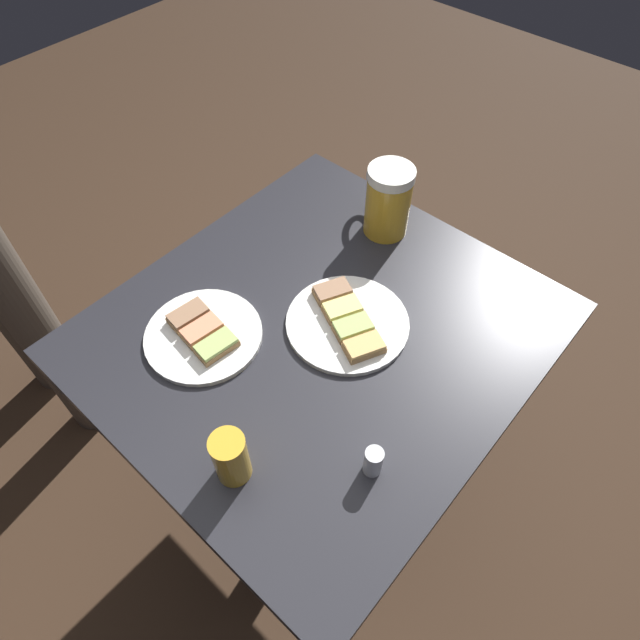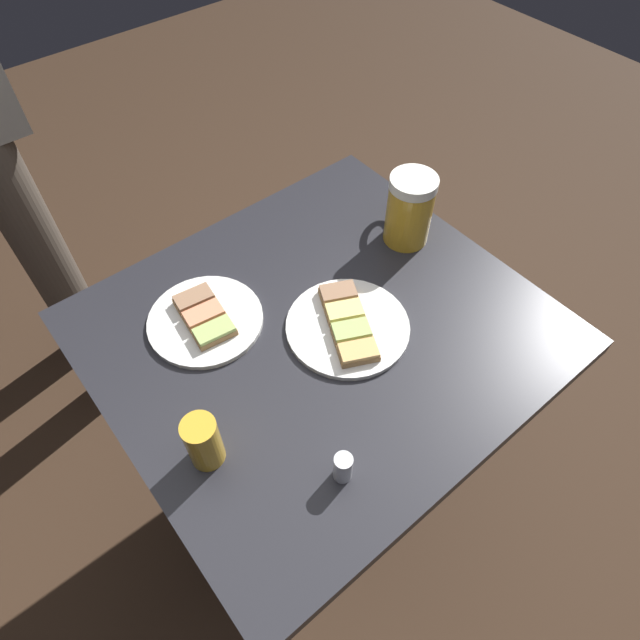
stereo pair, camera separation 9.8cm
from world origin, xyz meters
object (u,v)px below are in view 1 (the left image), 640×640
at_px(plate_far, 203,334).
at_px(beer_mug, 387,200).
at_px(plate_near, 348,322).
at_px(beer_glass_small, 231,458).
at_px(salt_shaker, 373,461).

xyz_separation_m(plate_far, beer_mug, (0.07, 0.44, 0.07)).
relative_size(plate_near, beer_glass_small, 2.28).
xyz_separation_m(plate_far, salt_shaker, (0.38, 0.00, 0.02)).
bearing_deg(beer_mug, salt_shaker, -54.51).
xyz_separation_m(plate_far, beer_glass_small, (0.23, -0.14, 0.04)).
relative_size(plate_far, beer_mug, 1.40).
bearing_deg(plate_near, beer_glass_small, -81.13).
relative_size(plate_near, beer_mug, 1.49).
bearing_deg(plate_far, beer_mug, 81.29).
distance_m(plate_near, salt_shaker, 0.28).
height_order(plate_near, beer_glass_small, beer_glass_small).
bearing_deg(salt_shaker, beer_mug, 125.49).
distance_m(plate_near, beer_glass_small, 0.34).
height_order(plate_far, salt_shaker, salt_shaker).
relative_size(plate_near, salt_shaker, 3.98).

